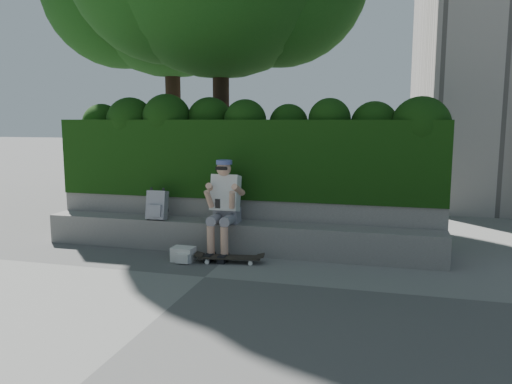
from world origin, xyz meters
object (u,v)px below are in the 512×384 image
(person, at_px, (224,204))
(backpack_ground, at_px, (183,254))
(skateboard, at_px, (230,258))
(backpack_plaid, at_px, (157,205))

(person, height_order, backpack_ground, person)
(skateboard, xyz_separation_m, backpack_plaid, (-1.30, 0.47, 0.59))
(backpack_plaid, bearing_deg, backpack_ground, -42.66)
(person, xyz_separation_m, skateboard, (0.20, -0.39, -0.68))
(skateboard, bearing_deg, backpack_plaid, 150.74)
(person, distance_m, backpack_plaid, 1.11)
(backpack_plaid, xyz_separation_m, backpack_ground, (0.65, -0.56, -0.57))
(skateboard, distance_m, backpack_plaid, 1.51)
(person, relative_size, backpack_plaid, 3.17)
(person, distance_m, skateboard, 0.81)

